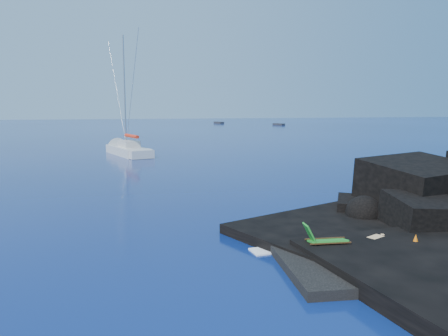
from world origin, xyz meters
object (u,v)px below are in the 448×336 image
Objects in this scene: sunbather at (376,239)px; marker_cone at (415,241)px; distant_boat_a at (219,124)px; deck_chair at (328,235)px; distant_boat_b at (279,125)px; sailboat at (128,155)px.

marker_cone is (1.16, -0.91, 0.10)m from sunbather.
marker_cone is at bearing -116.25° from distant_boat_a.
deck_chair reaches higher than marker_cone.
distant_boat_a is at bearing 109.45° from distant_boat_b.
sailboat reaches higher than distant_boat_a.
sailboat is 40.18m from sunbather.
deck_chair is at bearing -97.33° from sailboat.
sunbather reaches higher than distant_boat_a.
marker_cone reaches higher than sunbather.
sailboat is at bearing -143.91° from distant_boat_b.
sailboat reaches higher than marker_cone.
sunbather is at bearing 11.99° from deck_chair.
marker_cone is 136.41m from distant_boat_a.
sailboat is 25.53× the size of marker_cone.
distant_boat_b is (40.80, 115.38, -0.53)m from sunbather.
distant_boat_a is (24.38, 134.21, -0.63)m from marker_cone.
deck_chair is at bearing 161.16° from sunbather.
sailboat is 100.01m from distant_boat_a.
distant_boat_a is (27.79, 133.54, -0.93)m from deck_chair.
sunbather is 0.35× the size of distant_boat_a.
deck_chair is 123.38m from distant_boat_b.
sunbather is (2.25, 0.24, -0.39)m from deck_chair.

